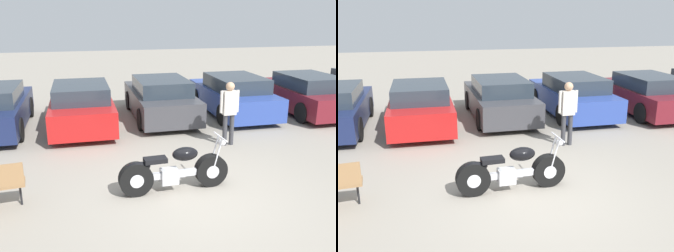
% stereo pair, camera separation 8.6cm
% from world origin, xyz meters
% --- Properties ---
extents(ground_plane, '(60.00, 60.00, 0.00)m').
position_xyz_m(ground_plane, '(0.00, 0.00, 0.00)').
color(ground_plane, gray).
extents(motorcycle, '(2.21, 0.62, 1.04)m').
position_xyz_m(motorcycle, '(-0.38, 0.38, 0.42)').
color(motorcycle, black).
rests_on(motorcycle, ground_plane).
extents(parked_car_red, '(1.89, 4.26, 1.36)m').
position_xyz_m(parked_car_red, '(-2.03, 5.33, 0.65)').
color(parked_car_red, red).
rests_on(parked_car_red, ground_plane).
extents(parked_car_dark_grey, '(1.89, 4.26, 1.36)m').
position_xyz_m(parked_car_dark_grey, '(0.53, 5.72, 0.65)').
color(parked_car_dark_grey, '#3D3D42').
rests_on(parked_car_dark_grey, ground_plane).
extents(parked_car_blue, '(1.89, 4.26, 1.36)m').
position_xyz_m(parked_car_blue, '(3.10, 5.65, 0.65)').
color(parked_car_blue, '#2D479E').
rests_on(parked_car_blue, ground_plane).
extents(parked_car_maroon, '(1.89, 4.26, 1.36)m').
position_xyz_m(parked_car_maroon, '(5.66, 5.30, 0.65)').
color(parked_car_maroon, maroon).
rests_on(parked_car_maroon, ground_plane).
extents(person_standing, '(0.52, 0.23, 1.70)m').
position_xyz_m(person_standing, '(1.70, 2.64, 1.01)').
color(person_standing, '#38383D').
rests_on(person_standing, ground_plane).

